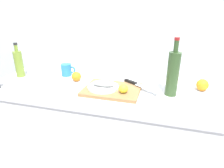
# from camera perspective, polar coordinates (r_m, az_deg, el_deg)

# --- Properties ---
(back_wall) EXTENTS (3.20, 0.05, 2.50)m
(back_wall) POSITION_cam_1_polar(r_m,az_deg,el_deg) (1.53, 7.16, 15.21)
(back_wall) COLOR silver
(back_wall) RESTS_ON ground_plane
(kitchen_counter) EXTENTS (2.00, 0.60, 0.90)m
(kitchen_counter) POSITION_cam_1_polar(r_m,az_deg,el_deg) (1.55, 3.77, -17.18)
(kitchen_counter) COLOR white
(kitchen_counter) RESTS_ON ground_plane
(cutting_board) EXTENTS (0.37, 0.29, 0.02)m
(cutting_board) POSITION_cam_1_polar(r_m,az_deg,el_deg) (1.29, 0.00, -1.65)
(cutting_board) COLOR olive
(cutting_board) RESTS_ON kitchen_counter
(white_plate) EXTENTS (0.21, 0.21, 0.01)m
(white_plate) POSITION_cam_1_polar(r_m,az_deg,el_deg) (1.28, -2.63, -0.91)
(white_plate) COLOR white
(white_plate) RESTS_ON cutting_board
(fish_fillet) EXTENTS (0.15, 0.07, 0.04)m
(fish_fillet) POSITION_cam_1_polar(r_m,az_deg,el_deg) (1.27, -2.65, 0.15)
(fish_fillet) COLOR #999E99
(fish_fillet) RESTS_ON white_plate
(chef_knife) EXTENTS (0.26, 0.18, 0.02)m
(chef_knife) POSITION_cam_1_polar(r_m,az_deg,el_deg) (1.34, 7.23, 0.01)
(chef_knife) COLOR silver
(chef_knife) RESTS_ON cutting_board
(lemon_0) EXTENTS (0.06, 0.06, 0.06)m
(lemon_0) POSITION_cam_1_polar(r_m,az_deg,el_deg) (1.20, 3.61, -1.35)
(lemon_0) COLOR yellow
(lemon_0) RESTS_ON cutting_board
(olive_oil_bottle) EXTENTS (0.06, 0.06, 0.27)m
(olive_oil_bottle) POSITION_cam_1_polar(r_m,az_deg,el_deg) (1.70, -25.83, 5.54)
(olive_oil_bottle) COLOR olive
(olive_oil_bottle) RESTS_ON kitchen_counter
(wine_bottle) EXTENTS (0.07, 0.07, 0.36)m
(wine_bottle) POSITION_cam_1_polar(r_m,az_deg,el_deg) (1.24, 17.55, 3.11)
(wine_bottle) COLOR #2D4723
(wine_bottle) RESTS_ON kitchen_counter
(coffee_mug_0) EXTENTS (0.12, 0.08, 0.10)m
(coffee_mug_0) POSITION_cam_1_polar(r_m,az_deg,el_deg) (1.61, -13.27, 4.10)
(coffee_mug_0) COLOR #2672B2
(coffee_mug_0) RESTS_ON kitchen_counter
(orange_1) EXTENTS (0.07, 0.07, 0.07)m
(orange_1) POSITION_cam_1_polar(r_m,az_deg,el_deg) (1.48, -10.49, 2.22)
(orange_1) COLOR orange
(orange_1) RESTS_ON kitchen_counter
(orange_2) EXTENTS (0.08, 0.08, 0.08)m
(orange_2) POSITION_cam_1_polar(r_m,az_deg,el_deg) (1.42, 25.15, -0.27)
(orange_2) COLOR orange
(orange_2) RESTS_ON kitchen_counter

